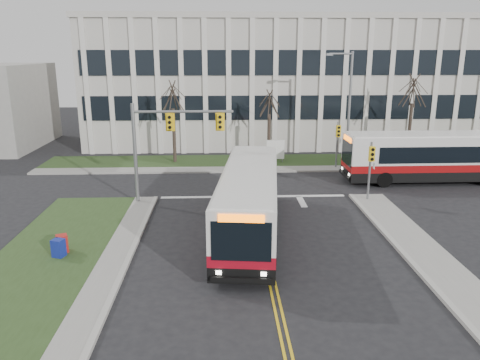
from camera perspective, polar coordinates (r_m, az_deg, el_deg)
The scene contains 19 objects.
ground at distance 22.94m, azimuth 2.98°, elevation -8.19°, with size 120.00×120.00×0.00m, color black.
grass_verge at distance 20.02m, azimuth -26.27°, elevation -13.42°, with size 5.00×26.00×0.12m, color #2C421C.
sidewalk_west at distance 19.01m, azimuth -17.73°, elevation -14.01°, with size 1.20×26.00×0.14m, color #9E9B93.
sidewalk_east at distance 20.66m, azimuth 26.08°, elevation -12.44°, with size 2.00×26.00×0.14m, color #9E9B93.
sidewalk_cross at distance 37.91m, azimuth 8.46°, elevation 1.34°, with size 44.00×1.60×0.14m, color #9E9B93.
building_lawn at distance 40.59m, azimuth 7.74°, elevation 2.29°, with size 44.00×5.00×0.12m, color #2C421C.
office_building at distance 51.50m, azimuth 5.68°, elevation 11.81°, with size 40.00×16.00×12.00m, color beige.
mast_arm_signal at distance 28.74m, azimuth -9.49°, elevation 5.35°, with size 6.11×0.38×6.20m.
signal_pole_near at distance 30.06m, azimuth 15.64°, elevation 2.01°, with size 0.34×0.39×3.80m.
signal_pole_far at distance 38.06m, azimuth 11.82°, elevation 4.99°, with size 0.34×0.39×3.80m.
streetlight at distance 38.66m, azimuth 12.96°, elevation 9.12°, with size 2.15×0.25×9.20m.
directory_sign at distance 39.51m, azimuth 4.34°, elevation 3.68°, with size 1.50×0.12×2.00m.
tree_left at distance 39.30m, azimuth -8.21°, elevation 9.92°, with size 1.80×1.80×7.70m.
tree_mid at distance 39.56m, azimuth 3.61°, elevation 9.16°, with size 1.80×1.80×6.82m.
tree_right at distance 42.21m, azimuth 20.35°, elevation 10.04°, with size 1.80×1.80×8.25m.
bus_main at distance 24.09m, azimuth 1.18°, elevation -2.76°, with size 2.71×12.50×3.33m, color silver, non-canonical shape.
bus_cross at distance 36.57m, azimuth 22.77°, elevation 2.47°, with size 2.83×13.05×3.48m, color silver, non-canonical shape.
newspaper_box_blue at distance 23.07m, azimuth -21.24°, elevation -7.86°, with size 0.50×0.45×0.95m, color navy.
newspaper_box_red at distance 23.51m, azimuth -20.84°, elevation -7.38°, with size 0.50×0.45×0.95m, color #AD1C16.
Camera 1 is at (-2.01, -20.92, 9.18)m, focal length 35.00 mm.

